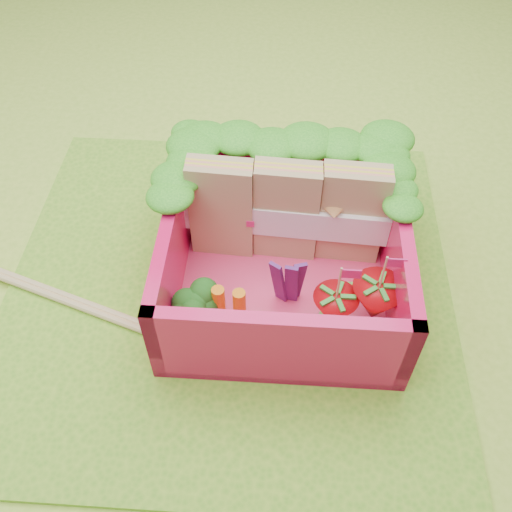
{
  "coord_description": "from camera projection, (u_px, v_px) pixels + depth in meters",
  "views": [
    {
      "loc": [
        0.29,
        -2.05,
        2.71
      ],
      "look_at": [
        0.16,
        0.01,
        0.28
      ],
      "focal_mm": 40.0,
      "sensor_mm": 36.0,
      "label": 1
    }
  ],
  "objects": [
    {
      "name": "strawberry_left",
      "position": [
        334.0,
        310.0,
        3.04
      ],
      "size": [
        0.24,
        0.24,
        0.48
      ],
      "color": "#B70B1B",
      "rests_on": "bento_floor"
    },
    {
      "name": "snap_peas",
      "position": [
        354.0,
        315.0,
        3.14
      ],
      "size": [
        0.56,
        0.53,
        0.05
      ],
      "color": "#60AC36",
      "rests_on": "bento_floor"
    },
    {
      "name": "sandwich_stack",
      "position": [
        287.0,
        212.0,
        3.25
      ],
      "size": [
        1.18,
        0.24,
        0.65
      ],
      "color": "tan",
      "rests_on": "bento_floor"
    },
    {
      "name": "strawberry_right",
      "position": [
        375.0,
        302.0,
        3.05
      ],
      "size": [
        0.28,
        0.28,
        0.52
      ],
      "color": "#B70B1B",
      "rests_on": "bento_floor"
    },
    {
      "name": "chopsticks",
      "position": [
        46.0,
        291.0,
        3.31
      ],
      "size": [
        2.03,
        0.73,
        0.04
      ],
      "color": "#DEC47A",
      "rests_on": "placemat"
    },
    {
      "name": "bento_box",
      "position": [
        284.0,
        254.0,
        3.16
      ],
      "size": [
        1.3,
        1.3,
        0.55
      ],
      "color": "#E71353",
      "rests_on": "placemat"
    },
    {
      "name": "bento_floor",
      "position": [
        283.0,
        282.0,
        3.35
      ],
      "size": [
        1.3,
        1.3,
        0.05
      ],
      "primitive_type": "cube",
      "color": "#EA3B6C",
      "rests_on": "placemat"
    },
    {
      "name": "ground",
      "position": [
        230.0,
        286.0,
        3.4
      ],
      "size": [
        14.0,
        14.0,
        0.0
      ],
      "primitive_type": "plane",
      "color": "#8EBC35",
      "rests_on": "ground"
    },
    {
      "name": "carrot_sticks",
      "position": [
        229.0,
        307.0,
        3.04
      ],
      "size": [
        0.18,
        0.08,
        0.28
      ],
      "color": "orange",
      "rests_on": "bento_floor"
    },
    {
      "name": "placemat",
      "position": [
        230.0,
        285.0,
        3.39
      ],
      "size": [
        2.6,
        2.6,
        0.03
      ],
      "primitive_type": "cube",
      "color": "#62A926",
      "rests_on": "ground"
    },
    {
      "name": "purple_wedges",
      "position": [
        289.0,
        283.0,
        3.08
      ],
      "size": [
        0.17,
        0.06,
        0.38
      ],
      "color": "#511C62",
      "rests_on": "bento_floor"
    },
    {
      "name": "broccoli",
      "position": [
        197.0,
        304.0,
        3.01
      ],
      "size": [
        0.31,
        0.31,
        0.25
      ],
      "color": "#508C43",
      "rests_on": "bento_floor"
    },
    {
      "name": "lettuce_ruffle",
      "position": [
        289.0,
        153.0,
        3.21
      ],
      "size": [
        1.43,
        0.83,
        0.11
      ],
      "color": "#207F17",
      "rests_on": "bento_box"
    }
  ]
}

